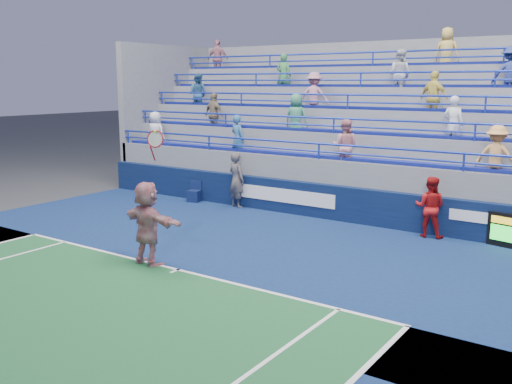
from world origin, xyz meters
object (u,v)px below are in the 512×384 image
Objects in this scene: ball_girl at (430,207)px; tennis_player at (147,223)px; line_judge at (236,180)px; judge_chair at (194,195)px.

tennis_player is at bearing 45.74° from ball_girl.
line_judge is at bearing -7.81° from ball_girl.
judge_chair is 1.94m from line_judge.
line_judge is 6.75m from ball_girl.
tennis_player reaches higher than line_judge.
judge_chair is at bearing -6.71° from ball_girl.
tennis_player is at bearing -57.95° from judge_chair.
judge_chair is 8.57m from ball_girl.
ball_girl is (8.55, 0.06, 0.62)m from judge_chair.
tennis_player is at bearing 124.67° from line_judge.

